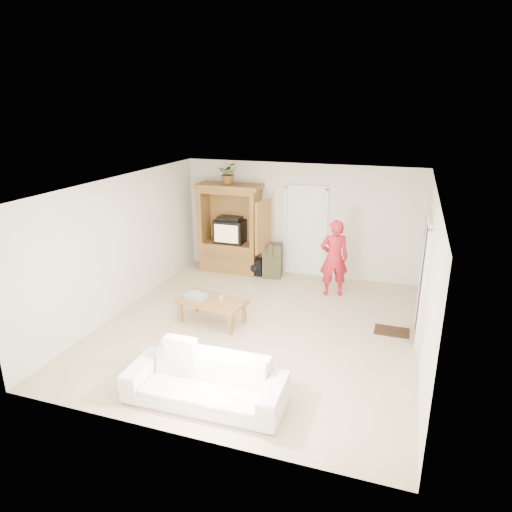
{
  "coord_description": "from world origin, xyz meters",
  "views": [
    {
      "loc": [
        2.34,
        -7.06,
        3.86
      ],
      "look_at": [
        -0.25,
        0.6,
        1.15
      ],
      "focal_mm": 32.0,
      "sensor_mm": 36.0,
      "label": 1
    }
  ],
  "objects_px": {
    "man": "(334,258)",
    "coffee_table": "(212,303)",
    "sofa": "(205,381)",
    "armoire": "(231,234)"
  },
  "relations": [
    {
      "from": "armoire",
      "to": "coffee_table",
      "type": "distance_m",
      "value": 2.88
    },
    {
      "from": "man",
      "to": "coffee_table",
      "type": "bearing_deg",
      "value": 28.96
    },
    {
      "from": "armoire",
      "to": "coffee_table",
      "type": "relative_size",
      "value": 1.62
    },
    {
      "from": "armoire",
      "to": "sofa",
      "type": "bearing_deg",
      "value": -72.29
    },
    {
      "from": "sofa",
      "to": "armoire",
      "type": "bearing_deg",
      "value": 106.5
    },
    {
      "from": "sofa",
      "to": "man",
      "type": "bearing_deg",
      "value": 75.39
    },
    {
      "from": "man",
      "to": "coffee_table",
      "type": "height_order",
      "value": "man"
    },
    {
      "from": "armoire",
      "to": "sofa",
      "type": "xyz_separation_m",
      "value": [
        1.58,
        -4.94,
        -0.59
      ]
    },
    {
      "from": "sofa",
      "to": "coffee_table",
      "type": "xyz_separation_m",
      "value": [
        -0.88,
        2.2,
        0.08
      ]
    },
    {
      "from": "armoire",
      "to": "coffee_table",
      "type": "bearing_deg",
      "value": -75.67
    }
  ]
}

